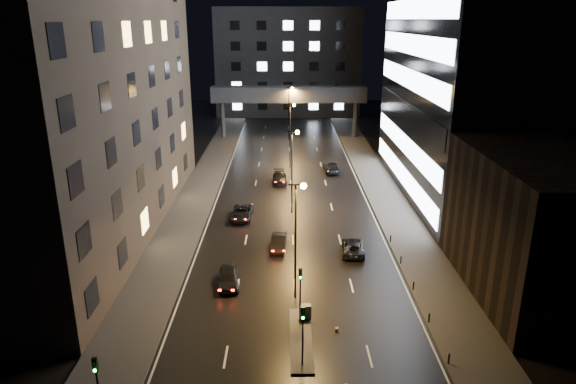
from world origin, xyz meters
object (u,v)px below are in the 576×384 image
Objects in this scene: car_away_a at (229,278)px; car_away_d at (280,178)px; car_away_c at (242,213)px; utility_cabinet at (305,312)px; car_away_b at (279,242)px; car_toward_b at (331,167)px; car_toward_a at (353,247)px.

car_away_a is 30.40m from car_away_d.
utility_cabinet is at bearing -69.85° from car_away_c.
car_away_b is 9.48m from car_away_c.
car_away_d reaches higher than utility_cabinet.
car_toward_b is 4.30× the size of utility_cabinet.
car_away_b is 7.55m from car_toward_a.
car_away_a reaches higher than car_away_d.
car_away_a is at bearing 33.76° from car_toward_a.
car_away_d is (-0.06, 22.45, 0.02)m from car_away_b.
car_away_a reaches higher than car_away_b.
utility_cabinet reaches higher than car_toward_a.
car_away_d is at bearing 94.18° from car_away_b.
car_away_c is at bearing 121.75° from car_away_b.
car_toward_a is 3.91× the size of utility_cabinet.
car_away_d is at bearing 85.23° from utility_cabinet.
car_away_d is (4.35, 14.05, 0.02)m from car_away_c.
car_toward_a is at bearing 23.20° from car_away_a.
car_toward_a is at bearing -35.47° from car_away_c.
car_toward_b is at bearing 78.31° from car_away_b.
car_toward_b is at bearing 65.19° from car_away_a.
car_away_d is at bearing 30.91° from car_toward_b.
car_toward_a is at bearing -4.29° from car_away_b.
car_away_b is 0.90× the size of car_toward_a.
car_away_c is 1.08× the size of car_toward_a.
car_away_d reaches higher than car_toward_a.
car_toward_a is (7.47, -1.09, -0.04)m from car_away_b.
car_toward_a is 0.91× the size of car_toward_b.
car_toward_b is (7.87, 5.30, 0.03)m from car_away_d.
car_away_a is 0.94× the size of car_toward_a.
car_away_d is at bearing 76.05° from car_away_a.
car_toward_b is (12.22, 19.36, 0.04)m from car_away_c.
car_away_b is at bearing 91.06° from utility_cabinet.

